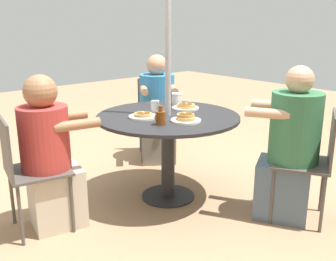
{
  "coord_description": "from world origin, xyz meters",
  "views": [
    {
      "loc": [
        2.02,
        2.33,
        1.46
      ],
      "look_at": [
        0.0,
        0.0,
        0.59
      ],
      "focal_mm": 42.0,
      "sensor_mm": 36.0,
      "label": 1
    }
  ],
  "objects_px": {
    "syrup_bottle": "(160,117)",
    "diner_south": "(289,151)",
    "diner_north": "(157,113)",
    "pancake_plate_b": "(186,119)",
    "pancake_plate_c": "(143,116)",
    "patio_table": "(168,130)",
    "diner_east": "(50,159)",
    "patio_chair_north": "(156,111)",
    "coffee_cup": "(177,99)",
    "patio_chair_east": "(26,166)",
    "pancake_plate_a": "(186,107)",
    "drinking_glass_a": "(155,107)",
    "patio_chair_south": "(313,158)"
  },
  "relations": [
    {
      "from": "syrup_bottle",
      "to": "diner_south",
      "type": "bearing_deg",
      "value": 137.1
    },
    {
      "from": "diner_north",
      "to": "syrup_bottle",
      "type": "xyz_separation_m",
      "value": [
        0.78,
        0.98,
        0.27
      ]
    },
    {
      "from": "pancake_plate_b",
      "to": "pancake_plate_c",
      "type": "bearing_deg",
      "value": -61.1
    },
    {
      "from": "patio_table",
      "to": "syrup_bottle",
      "type": "xyz_separation_m",
      "value": [
        0.24,
        0.19,
        0.18
      ]
    },
    {
      "from": "diner_north",
      "to": "diner_east",
      "type": "xyz_separation_m",
      "value": [
        1.48,
        0.61,
        0.01
      ]
    },
    {
      "from": "patio_chair_north",
      "to": "pancake_plate_b",
      "type": "height_order",
      "value": "patio_chair_north"
    },
    {
      "from": "syrup_bottle",
      "to": "coffee_cup",
      "type": "distance_m",
      "value": 0.73
    },
    {
      "from": "patio_chair_east",
      "to": "pancake_plate_a",
      "type": "distance_m",
      "value": 1.39
    },
    {
      "from": "patio_chair_east",
      "to": "coffee_cup",
      "type": "height_order",
      "value": "patio_chair_east"
    },
    {
      "from": "pancake_plate_a",
      "to": "patio_chair_east",
      "type": "bearing_deg",
      "value": -6.06
    },
    {
      "from": "diner_south",
      "to": "syrup_bottle",
      "type": "height_order",
      "value": "diner_south"
    },
    {
      "from": "patio_chair_north",
      "to": "diner_south",
      "type": "relative_size",
      "value": 0.72
    },
    {
      "from": "diner_north",
      "to": "pancake_plate_b",
      "type": "relative_size",
      "value": 4.86
    },
    {
      "from": "diner_east",
      "to": "pancake_plate_a",
      "type": "distance_m",
      "value": 1.23
    },
    {
      "from": "pancake_plate_b",
      "to": "patio_chair_north",
      "type": "bearing_deg",
      "value": -119.59
    },
    {
      "from": "patio_table",
      "to": "pancake_plate_a",
      "type": "distance_m",
      "value": 0.31
    },
    {
      "from": "diner_north",
      "to": "pancake_plate_b",
      "type": "bearing_deg",
      "value": 95.31
    },
    {
      "from": "patio_chair_east",
      "to": "pancake_plate_b",
      "type": "height_order",
      "value": "patio_chair_east"
    },
    {
      "from": "patio_chair_east",
      "to": "pancake_plate_c",
      "type": "bearing_deg",
      "value": 91.36
    },
    {
      "from": "patio_chair_east",
      "to": "diner_east",
      "type": "bearing_deg",
      "value": 90.0
    },
    {
      "from": "diner_north",
      "to": "diner_south",
      "type": "distance_m",
      "value": 1.63
    },
    {
      "from": "diner_north",
      "to": "pancake_plate_b",
      "type": "height_order",
      "value": "diner_north"
    },
    {
      "from": "diner_south",
      "to": "syrup_bottle",
      "type": "xyz_separation_m",
      "value": [
        0.7,
        -0.65,
        0.25
      ]
    },
    {
      "from": "diner_north",
      "to": "pancake_plate_b",
      "type": "distance_m",
      "value": 1.21
    },
    {
      "from": "diner_east",
      "to": "pancake_plate_c",
      "type": "distance_m",
      "value": 0.78
    },
    {
      "from": "coffee_cup",
      "to": "drinking_glass_a",
      "type": "xyz_separation_m",
      "value": [
        0.37,
        0.15,
        0.0
      ]
    },
    {
      "from": "patio_chair_north",
      "to": "diner_east",
      "type": "relative_size",
      "value": 0.75
    },
    {
      "from": "pancake_plate_c",
      "to": "syrup_bottle",
      "type": "height_order",
      "value": "syrup_bottle"
    },
    {
      "from": "pancake_plate_c",
      "to": "coffee_cup",
      "type": "relative_size",
      "value": 2.24
    },
    {
      "from": "syrup_bottle",
      "to": "coffee_cup",
      "type": "height_order",
      "value": "syrup_bottle"
    },
    {
      "from": "diner_south",
      "to": "coffee_cup",
      "type": "bearing_deg",
      "value": 67.79
    },
    {
      "from": "patio_chair_east",
      "to": "coffee_cup",
      "type": "relative_size",
      "value": 8.16
    },
    {
      "from": "diner_south",
      "to": "coffee_cup",
      "type": "height_order",
      "value": "diner_south"
    },
    {
      "from": "patio_chair_south",
      "to": "patio_chair_north",
      "type": "bearing_deg",
      "value": 58.48
    },
    {
      "from": "pancake_plate_a",
      "to": "coffee_cup",
      "type": "relative_size",
      "value": 2.24
    },
    {
      "from": "pancake_plate_a",
      "to": "pancake_plate_c",
      "type": "bearing_deg",
      "value": 1.16
    },
    {
      "from": "patio_chair_south",
      "to": "diner_south",
      "type": "xyz_separation_m",
      "value": [
        0.08,
        -0.14,
        0.03
      ]
    },
    {
      "from": "patio_chair_east",
      "to": "diner_east",
      "type": "distance_m",
      "value": 0.17
    },
    {
      "from": "patio_table",
      "to": "patio_chair_south",
      "type": "bearing_deg",
      "value": 118.78
    },
    {
      "from": "patio_table",
      "to": "pancake_plate_b",
      "type": "xyz_separation_m",
      "value": [
        0.03,
        0.24,
        0.15
      ]
    },
    {
      "from": "patio_chair_east",
      "to": "syrup_bottle",
      "type": "xyz_separation_m",
      "value": [
        -0.86,
        0.41,
        0.28
      ]
    },
    {
      "from": "patio_chair_north",
      "to": "patio_chair_east",
      "type": "bearing_deg",
      "value": 56.56
    },
    {
      "from": "pancake_plate_b",
      "to": "coffee_cup",
      "type": "xyz_separation_m",
      "value": [
        -0.37,
        -0.51,
        0.03
      ]
    },
    {
      "from": "pancake_plate_c",
      "to": "coffee_cup",
      "type": "bearing_deg",
      "value": -159.34
    },
    {
      "from": "pancake_plate_a",
      "to": "pancake_plate_c",
      "type": "height_order",
      "value": "pancake_plate_a"
    },
    {
      "from": "patio_table",
      "to": "patio_chair_south",
      "type": "xyz_separation_m",
      "value": [
        -0.54,
        0.98,
        -0.1
      ]
    },
    {
      "from": "syrup_bottle",
      "to": "pancake_plate_a",
      "type": "bearing_deg",
      "value": -152.48
    },
    {
      "from": "patio_table",
      "to": "pancake_plate_c",
      "type": "bearing_deg",
      "value": -16.97
    },
    {
      "from": "coffee_cup",
      "to": "diner_north",
      "type": "bearing_deg",
      "value": -111.27
    },
    {
      "from": "patio_chair_south",
      "to": "patio_chair_east",
      "type": "bearing_deg",
      "value": 115.04
    }
  ]
}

